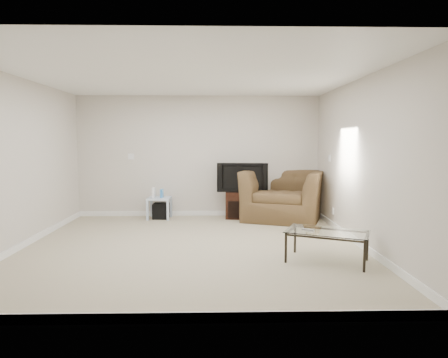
{
  "coord_description": "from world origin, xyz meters",
  "views": [
    {
      "loc": [
        0.34,
        -5.82,
        1.58
      ],
      "look_at": [
        0.5,
        1.2,
        0.9
      ],
      "focal_mm": 32.0,
      "sensor_mm": 36.0,
      "label": 1
    }
  ],
  "objects_px": {
    "television": "(242,177)",
    "coffee_table": "(327,246)",
    "side_table": "(159,208)",
    "recliner": "(283,187)",
    "subwoofer": "(161,211)",
    "tv_stand": "(242,205)"
  },
  "relations": [
    {
      "from": "tv_stand",
      "to": "coffee_table",
      "type": "height_order",
      "value": "tv_stand"
    },
    {
      "from": "subwoofer",
      "to": "coffee_table",
      "type": "height_order",
      "value": "coffee_table"
    },
    {
      "from": "tv_stand",
      "to": "television",
      "type": "distance_m",
      "value": 0.57
    },
    {
      "from": "subwoofer",
      "to": "side_table",
      "type": "bearing_deg",
      "value": -148.8
    },
    {
      "from": "television",
      "to": "tv_stand",
      "type": "bearing_deg",
      "value": 88.92
    },
    {
      "from": "subwoofer",
      "to": "coffee_table",
      "type": "xyz_separation_m",
      "value": [
        2.56,
        -2.96,
        0.05
      ]
    },
    {
      "from": "subwoofer",
      "to": "coffee_table",
      "type": "bearing_deg",
      "value": -49.16
    },
    {
      "from": "tv_stand",
      "to": "coffee_table",
      "type": "distance_m",
      "value": 3.12
    },
    {
      "from": "television",
      "to": "coffee_table",
      "type": "distance_m",
      "value": 3.16
    },
    {
      "from": "side_table",
      "to": "tv_stand",
      "type": "bearing_deg",
      "value": 1.62
    },
    {
      "from": "tv_stand",
      "to": "recliner",
      "type": "bearing_deg",
      "value": -6.55
    },
    {
      "from": "television",
      "to": "coffee_table",
      "type": "bearing_deg",
      "value": -68.04
    },
    {
      "from": "tv_stand",
      "to": "recliner",
      "type": "relative_size",
      "value": 0.43
    },
    {
      "from": "television",
      "to": "recliner",
      "type": "height_order",
      "value": "recliner"
    },
    {
      "from": "side_table",
      "to": "subwoofer",
      "type": "xyz_separation_m",
      "value": [
        0.03,
        0.02,
        -0.06
      ]
    },
    {
      "from": "television",
      "to": "subwoofer",
      "type": "xyz_separation_m",
      "value": [
        -1.65,
        -0.0,
        -0.69
      ]
    },
    {
      "from": "coffee_table",
      "to": "television",
      "type": "bearing_deg",
      "value": 106.95
    },
    {
      "from": "tv_stand",
      "to": "subwoofer",
      "type": "height_order",
      "value": "tv_stand"
    },
    {
      "from": "television",
      "to": "coffee_table",
      "type": "relative_size",
      "value": 0.91
    },
    {
      "from": "recliner",
      "to": "coffee_table",
      "type": "xyz_separation_m",
      "value": [
        0.11,
        -2.81,
        -0.46
      ]
    },
    {
      "from": "subwoofer",
      "to": "television",
      "type": "bearing_deg",
      "value": 0.12
    },
    {
      "from": "side_table",
      "to": "coffee_table",
      "type": "xyz_separation_m",
      "value": [
        2.58,
        -2.94,
        -0.01
      ]
    }
  ]
}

